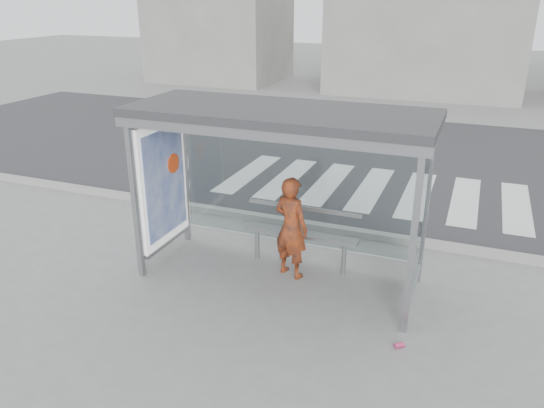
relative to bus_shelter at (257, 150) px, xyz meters
The scene contains 10 objects.
ground 2.02m from the bus_shelter, ahead, with size 80.00×80.00×0.00m, color slate.
road 7.22m from the bus_shelter, 86.94° to the left, with size 30.00×10.00×0.01m, color #2E2E31.
curb 2.72m from the bus_shelter, 78.88° to the left, with size 30.00×0.18×0.12m, color gray.
crosswalk 4.94m from the bus_shelter, 78.89° to the left, with size 6.55×3.00×0.00m.
bus_shelter is the anchor object (origin of this frame).
building_left 20.38m from the bus_shelter, 118.23° to the left, with size 6.00×5.00×6.00m, color slate.
building_center 17.95m from the bus_shelter, 88.81° to the left, with size 8.00×5.00×5.00m, color slate.
person 1.29m from the bus_shelter, 12.08° to the left, with size 0.58×0.38×1.59m, color #E24015.
bench 1.58m from the bus_shelter, 38.93° to the left, with size 1.86×0.32×0.96m.
soda_can 3.27m from the bus_shelter, 25.59° to the right, with size 0.07×0.07×0.12m, color #EC4580.
Camera 1 is at (2.54, -6.70, 4.07)m, focal length 35.00 mm.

